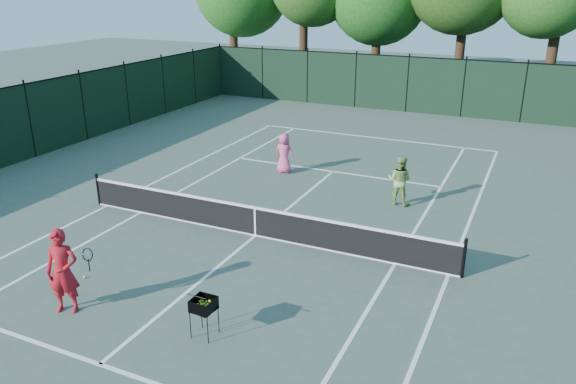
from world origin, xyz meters
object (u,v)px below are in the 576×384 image
at_px(player_pink, 284,153).
at_px(ball_hopper, 204,305).
at_px(player_green, 400,180).
at_px(coach, 63,271).
at_px(loose_ball_midcourt, 85,277).

xyz_separation_m(player_pink, ball_hopper, (2.99, -10.25, -0.04)).
distance_m(player_green, ball_hopper, 9.06).
bearing_deg(coach, ball_hopper, -15.12).
bearing_deg(coach, player_pink, 64.95).
height_order(coach, loose_ball_midcourt, coach).
bearing_deg(player_pink, ball_hopper, 104.32).
bearing_deg(coach, loose_ball_midcourt, 96.76).
height_order(coach, player_green, coach).
bearing_deg(loose_ball_midcourt, ball_hopper, -10.81).
xyz_separation_m(player_pink, player_green, (4.79, -1.37, 0.06)).
bearing_deg(loose_ball_midcourt, player_green, 54.40).
height_order(player_green, loose_ball_midcourt, player_green).
bearing_deg(ball_hopper, player_pink, 114.02).
bearing_deg(ball_hopper, player_green, 86.34).
relative_size(coach, ball_hopper, 2.25).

